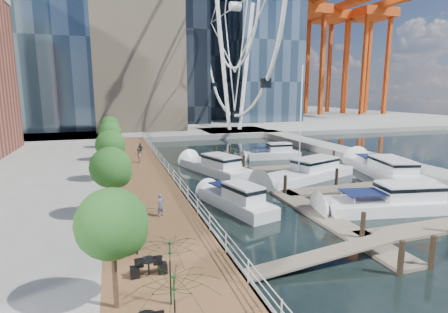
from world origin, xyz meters
name	(u,v)px	position (x,y,z in m)	size (l,w,h in m)	color
ground	(302,234)	(0.00, 0.00, 0.00)	(520.00, 520.00, 0.00)	black
boardwalk	(139,181)	(-9.00, 15.00, 0.50)	(6.00, 60.00, 1.00)	brown
seawall	(170,179)	(-6.00, 15.00, 0.50)	(0.25, 60.00, 1.00)	#595954
land_far	(146,118)	(0.00, 102.00, 0.50)	(200.00, 114.00, 1.00)	gray
breakwater	(356,156)	(20.00, 20.00, 0.50)	(4.00, 60.00, 1.00)	gray
pier	(235,132)	(14.00, 52.00, 0.50)	(14.00, 12.00, 1.00)	gray
railing	(168,169)	(-6.10, 15.00, 1.52)	(0.10, 60.00, 1.05)	white
floating_docks	(321,180)	(7.97, 9.98, 0.49)	(16.00, 34.00, 2.60)	#6D6051
ferris_wheel	(235,7)	(14.00, 52.00, 25.92)	(5.80, 45.60, 47.80)	white
port_cranes	(332,62)	(67.67, 95.67, 20.00)	(40.00, 52.00, 38.00)	#D84C14
street_trees	(110,145)	(-11.40, 14.00, 4.29)	(2.60, 42.60, 4.60)	#3F2B1C
cafe_tables	(136,249)	(-10.40, -2.00, 1.37)	(2.50, 13.70, 0.74)	black
yacht_foreground	(392,211)	(8.88, 1.82, 0.00)	(3.15, 11.76, 2.15)	silver
pedestrian_near	(161,205)	(-8.46, 3.32, 1.75)	(0.55, 0.36, 1.50)	#545470
pedestrian_mid	(138,155)	(-8.49, 21.53, 1.87)	(0.85, 0.66, 1.75)	#9C756B
pedestrian_far	(140,149)	(-7.87, 26.15, 1.82)	(0.96, 0.40, 1.63)	#32393F
moored_yachts	(309,180)	(7.92, 12.15, 0.00)	(24.95, 33.36, 11.50)	white
cafe_seating	(159,270)	(-9.78, -6.12, 2.30)	(4.37, 10.51, 2.68)	#0F3A12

